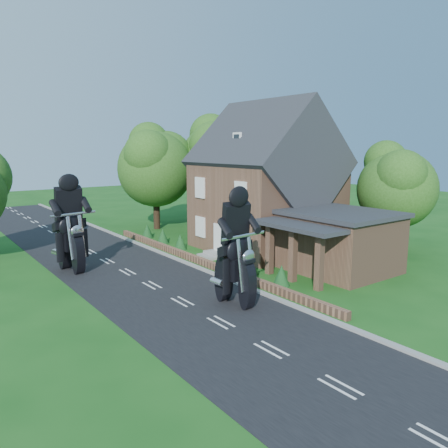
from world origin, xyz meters
TOP-DOWN VIEW (x-y plane):
  - ground at (0.00, 0.00)m, footprint 120.00×120.00m
  - road at (0.00, 0.00)m, footprint 7.00×80.00m
  - kerb at (3.65, 0.00)m, footprint 0.30×80.00m
  - garden_wall at (4.30, 5.00)m, footprint 0.30×22.00m
  - house at (10.49, 6.00)m, footprint 9.54×8.64m
  - annex at (9.87, -0.80)m, footprint 7.05×5.94m
  - tree_annex_side at (17.13, 0.10)m, footprint 5.64×5.20m
  - tree_house_right at (16.65, 8.62)m, footprint 6.51×6.00m
  - tree_behind_house at (14.18, 16.14)m, footprint 7.81×7.20m
  - tree_behind_left at (8.16, 17.13)m, footprint 6.94×6.40m
  - shrub_a at (5.30, -1.00)m, footprint 0.90×0.90m
  - shrub_b at (5.30, 1.50)m, footprint 0.90×0.90m
  - shrub_c at (5.30, 4.00)m, footprint 0.90×0.90m
  - shrub_d at (5.30, 9.00)m, footprint 0.90×0.90m
  - shrub_e at (5.30, 11.50)m, footprint 0.90×0.90m
  - shrub_f at (5.30, 14.00)m, footprint 0.90×0.90m
  - motorcycle_lead at (1.71, -1.77)m, footprint 0.63×1.77m
  - motorcycle_follow at (-2.45, 8.02)m, footprint 0.76×1.84m

SIDE VIEW (x-z plane):
  - ground at x=0.00m, z-range 0.00..0.00m
  - road at x=0.00m, z-range 0.00..0.02m
  - kerb at x=3.65m, z-range 0.00..0.12m
  - garden_wall at x=4.30m, z-range 0.00..0.40m
  - shrub_a at x=5.30m, z-range 0.00..1.10m
  - shrub_b at x=5.30m, z-range 0.00..1.10m
  - shrub_c at x=5.30m, z-range 0.00..1.10m
  - shrub_d at x=5.30m, z-range 0.00..1.10m
  - shrub_e at x=5.30m, z-range 0.00..1.10m
  - shrub_f at x=5.30m, z-range 0.00..1.10m
  - motorcycle_lead at x=1.71m, z-range 0.00..1.61m
  - motorcycle_follow at x=-2.45m, z-range 0.00..1.67m
  - annex at x=9.87m, z-range 0.05..3.49m
  - house at x=10.49m, z-range -0.78..9.46m
  - tree_annex_side at x=17.13m, z-range 0.95..8.43m
  - tree_house_right at x=16.65m, z-range 0.99..9.39m
  - tree_behind_left at x=8.16m, z-range 1.15..10.31m
  - tree_behind_house at x=14.18m, z-range 1.19..11.27m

